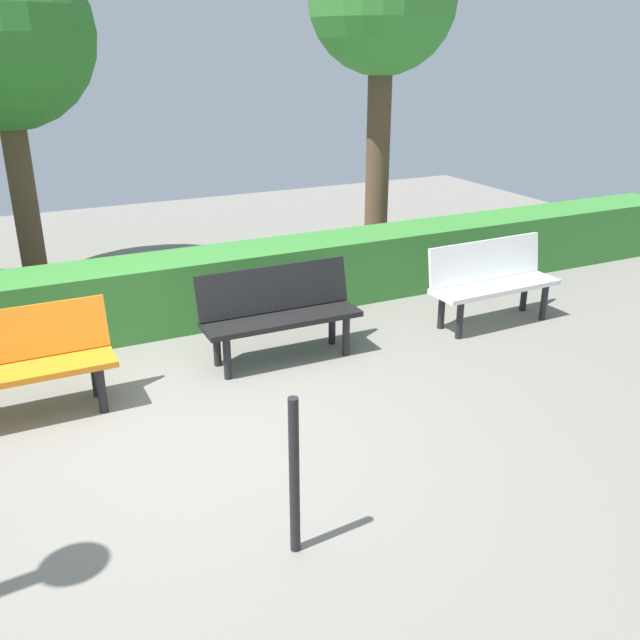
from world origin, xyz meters
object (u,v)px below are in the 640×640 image
object	(u,v)px
bench_black	(279,310)
tree_near	(382,4)
bench_white	(491,279)
bench_orange	(5,362)

from	to	relation	value
bench_black	tree_near	size ratio (longest dim) A/B	0.35
tree_near	bench_black	bearing A→B (deg)	45.52
bench_white	tree_near	world-z (taller)	tree_near
tree_near	bench_white	bearing A→B (deg)	86.07
bench_black	tree_near	bearing A→B (deg)	-133.86
bench_black	bench_white	bearing A→B (deg)	177.43
bench_white	bench_black	xyz separation A→B (m)	(2.35, -0.13, 0.00)
bench_white	bench_orange	size ratio (longest dim) A/B	0.89
bench_orange	tree_near	bearing A→B (deg)	-151.28
bench_orange	bench_white	bearing A→B (deg)	179.60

